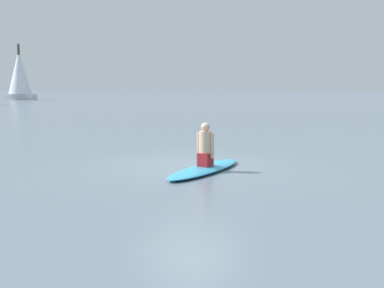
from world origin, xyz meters
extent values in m
plane|color=slate|center=(0.00, 0.00, 0.00)|extent=(400.00, 400.00, 0.00)
ellipsoid|color=#339EC6|center=(-0.80, 0.40, 0.06)|extent=(1.38, 3.29, 0.12)
cube|color=#A51E23|center=(-0.80, 0.40, 0.28)|extent=(0.33, 0.38, 0.31)
cylinder|color=#D6AD8E|center=(-0.80, 0.40, 0.68)|extent=(0.35, 0.35, 0.52)
sphere|color=#D6AD8E|center=(-0.80, 0.40, 1.04)|extent=(0.21, 0.21, 0.21)
cylinder|color=#D6AD8E|center=(-0.97, 0.37, 0.61)|extent=(0.10, 0.10, 0.58)
cylinder|color=#D6AD8E|center=(-0.62, 0.44, 0.61)|extent=(0.10, 0.10, 0.58)
cube|color=silver|center=(57.95, -29.01, 0.43)|extent=(4.92, 3.44, 0.86)
cylinder|color=#4C4238|center=(57.95, -29.01, 4.56)|extent=(0.38, 0.38, 7.39)
cone|color=white|center=(57.95, -29.01, 4.11)|extent=(4.50, 4.50, 6.51)
camera|label=1|loc=(-7.56, 8.94, 1.96)|focal=44.25mm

